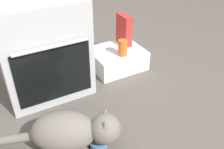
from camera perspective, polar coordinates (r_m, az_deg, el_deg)
ground at (r=1.90m, az=-10.79°, el=-8.56°), size 8.00×8.00×0.00m
oven at (r=2.02m, az=-15.66°, el=6.28°), size 0.63×0.63×0.75m
pantry_cabinet at (r=2.35m, az=1.12°, el=3.63°), size 0.47×0.39×0.17m
food_bowl at (r=1.63m, az=-3.07°, el=-15.25°), size 0.11×0.11×0.07m
cat at (r=1.56m, az=-9.07°, el=-12.46°), size 0.77×0.47×0.27m
cereal_box at (r=2.36m, az=2.74°, el=10.01°), size 0.07×0.18×0.28m
sauce_jar at (r=2.19m, az=2.39°, el=6.00°), size 0.08×0.08×0.14m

